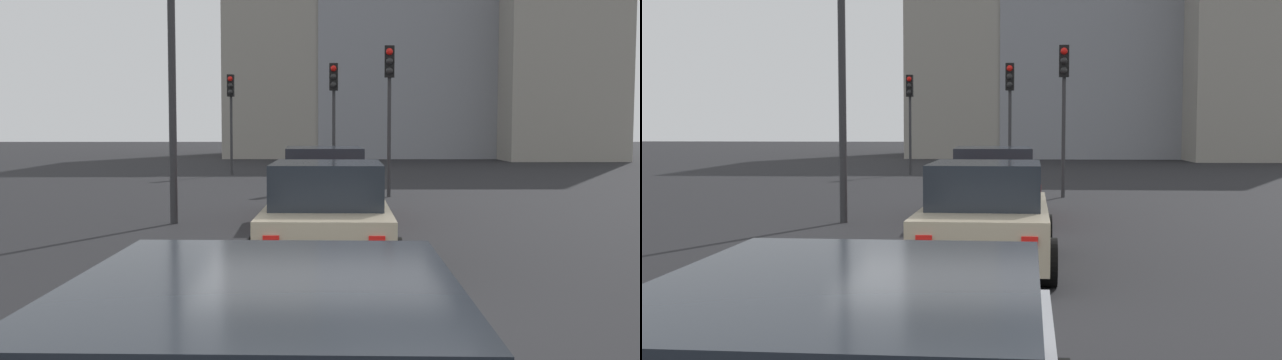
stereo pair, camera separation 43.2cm
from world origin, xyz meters
TOP-DOWN VIEW (x-y plane):
  - ground_plane at (0.00, 0.00)m, footprint 160.00×160.00m
  - car_red_lead at (8.97, -0.14)m, footprint 4.71×2.14m
  - car_beige_second at (3.19, -0.14)m, footprint 4.23×2.10m
  - traffic_light_near_left at (13.97, -2.06)m, footprint 0.32×0.30m
  - traffic_light_near_right at (23.54, 3.55)m, footprint 0.32×0.29m
  - traffic_light_far_left at (17.53, -0.55)m, footprint 0.32×0.30m
  - street_lamp_kerbside at (8.13, 3.04)m, footprint 0.56×0.36m
  - building_facade_left at (41.04, -14.00)m, footprint 14.56×6.66m
  - building_facade_center at (41.22, -6.00)m, footprint 8.08×11.87m
  - building_facade_right at (43.07, 2.00)m, footprint 11.55×7.30m

SIDE VIEW (x-z plane):
  - ground_plane at x=0.00m, z-range -0.20..0.00m
  - car_beige_second at x=3.19m, z-range -0.03..1.53m
  - car_red_lead at x=8.97m, z-range -0.03..1.57m
  - traffic_light_far_left at x=17.53m, z-range 0.90..5.01m
  - traffic_light_near_right at x=23.54m, z-range 0.90..5.02m
  - traffic_light_near_left at x=13.97m, z-range 0.94..5.27m
  - street_lamp_kerbside at x=8.13m, z-range 0.63..6.92m
  - building_facade_center at x=41.22m, z-range 0.00..14.13m
  - building_facade_right at x=43.07m, z-range 0.00..14.49m
  - building_facade_left at x=41.04m, z-range 0.00..16.53m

